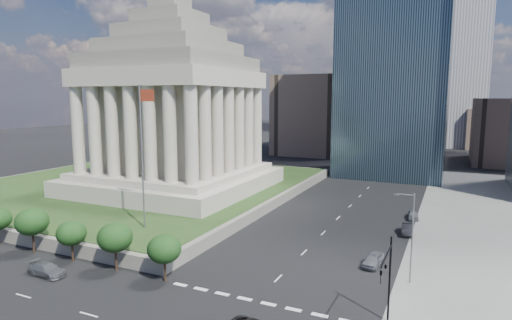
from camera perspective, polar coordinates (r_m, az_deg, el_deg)
The scene contains 15 objects.
ground at distance 125.09m, azimuth 16.87°, elevation -1.34°, with size 500.00×500.00×0.00m, color black.
plaza_terrace at distance 97.13m, azimuth -15.32°, elevation -3.42°, with size 66.00×70.00×1.80m, color #5F5B52.
plaza_lawn at distance 96.95m, azimuth -15.34°, elevation -2.87°, with size 64.00×68.00×0.10m, color #213917.
war_memorial at distance 86.85m, azimuth -11.08°, elevation 8.99°, with size 34.00×34.00×39.00m, color #AEA392, non-canonical shape.
flagpole at distance 60.81m, azimuth -14.87°, elevation 1.44°, with size 2.52×0.24×20.00m.
tree_row at distance 66.04m, azimuth -29.50°, elevation -7.79°, with size 53.00×4.00×6.00m, color black, non-canonical shape.
midrise_glass at distance 118.68m, azimuth 18.11°, elevation 12.65°, with size 26.00×26.00×60.00m, color black.
building_filler_ne at distance 153.37m, azimuth 30.62°, elevation 3.34°, with size 20.00×30.00×20.00m, color brown.
building_filler_nw at distance 159.50m, azimuth 7.89°, elevation 5.99°, with size 24.00×30.00×28.00m, color brown.
traffic_signal_ne at distance 39.17m, azimuth 17.09°, elevation -14.29°, with size 0.30×5.74×8.00m.
street_lamp_north at distance 49.57m, azimuth 19.93°, elevation -9.11°, with size 2.13×0.22×10.00m.
suv_grey at distance 55.58m, azimuth -26.13°, elevation -12.96°, with size 4.96×2.02×1.44m, color #525559.
parked_sedan_near at distance 54.67m, azimuth 15.36°, elevation -12.70°, with size 1.79×4.46×1.52m, color gray.
parked_sedan_mid at distance 67.97m, azimuth 19.55°, elevation -8.72°, with size 4.58×1.60×1.51m, color black.
parked_sedan_far at distance 76.52m, azimuth 20.20°, elevation -6.91°, with size 4.12×1.66×1.40m, color slate.
Camera 1 is at (16.98, -22.31, 20.01)m, focal length 30.00 mm.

